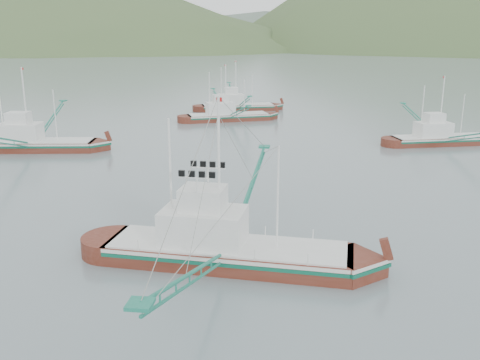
# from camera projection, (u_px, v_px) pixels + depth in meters

# --- Properties ---
(ground) EXTENTS (1200.00, 1200.00, 0.00)m
(ground) POSITION_uv_depth(u_px,v_px,m) (228.00, 256.00, 32.78)
(ground) COLOR slate
(ground) RESTS_ON ground
(main_boat) EXTENTS (14.80, 26.28, 10.66)m
(main_boat) POSITION_uv_depth(u_px,v_px,m) (224.00, 239.00, 31.37)
(main_boat) COLOR #591F12
(main_boat) RESTS_ON ground
(bg_boat_far) EXTENTS (12.94, 21.89, 9.23)m
(bg_boat_far) POSITION_uv_depth(u_px,v_px,m) (228.00, 109.00, 82.18)
(bg_boat_far) COLOR #591F12
(bg_boat_far) RESTS_ON ground
(bg_boat_left) EXTENTS (14.35, 25.13, 10.23)m
(bg_boat_left) POSITION_uv_depth(u_px,v_px,m) (31.00, 137.00, 61.47)
(bg_boat_left) COLOR #591F12
(bg_boat_left) RESTS_ON ground
(bg_boat_right) EXTENTS (12.55, 21.49, 8.90)m
(bg_boat_right) POSITION_uv_depth(u_px,v_px,m) (441.00, 131.00, 64.80)
(bg_boat_right) COLOR #591F12
(bg_boat_right) RESTS_ON ground
(bg_boat_extra) EXTENTS (13.03, 22.30, 9.23)m
(bg_boat_extra) POSITION_uv_depth(u_px,v_px,m) (238.00, 100.00, 92.86)
(bg_boat_extra) COLOR #591F12
(bg_boat_extra) RESTS_ON ground
(headland_left) EXTENTS (448.00, 308.00, 210.00)m
(headland_left) POSITION_uv_depth(u_px,v_px,m) (59.00, 50.00, 398.21)
(headland_left) COLOR #435B2E
(headland_left) RESTS_ON ground
(ridge_distant) EXTENTS (960.00, 400.00, 240.00)m
(ridge_distant) POSITION_uv_depth(u_px,v_px,m) (332.00, 45.00, 564.66)
(ridge_distant) COLOR slate
(ridge_distant) RESTS_ON ground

